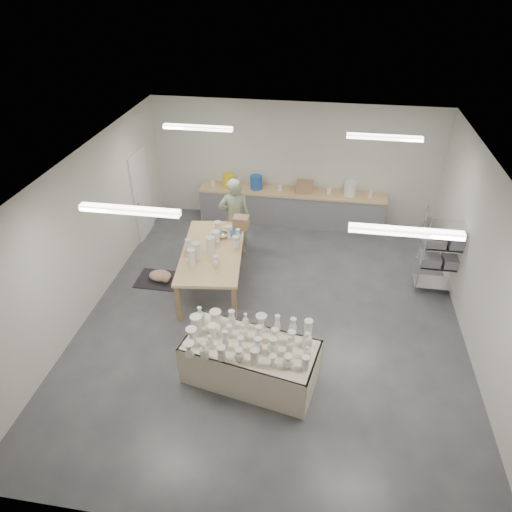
% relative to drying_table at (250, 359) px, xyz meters
% --- Properties ---
extents(room, '(8.00, 8.02, 3.00)m').
position_rel_drying_table_xyz_m(room, '(0.07, 1.63, 1.63)').
color(room, '#424449').
rests_on(room, ground).
extents(back_counter, '(4.60, 0.60, 1.24)m').
position_rel_drying_table_xyz_m(back_counter, '(0.17, 5.23, 0.06)').
color(back_counter, tan).
rests_on(back_counter, ground).
extents(wire_shelf, '(0.88, 0.48, 1.80)m').
position_rel_drying_table_xyz_m(wire_shelf, '(3.38, 2.95, 0.49)').
color(wire_shelf, silver).
rests_on(wire_shelf, ground).
extents(drying_table, '(2.25, 1.40, 1.11)m').
position_rel_drying_table_xyz_m(drying_table, '(0.00, 0.00, 0.00)').
color(drying_table, olive).
rests_on(drying_table, ground).
extents(work_table, '(1.45, 2.48, 1.24)m').
position_rel_drying_table_xyz_m(work_table, '(-1.11, 2.42, 0.46)').
color(work_table, tan).
rests_on(work_table, ground).
extents(rug, '(1.00, 0.70, 0.02)m').
position_rel_drying_table_xyz_m(rug, '(-2.33, 2.33, -0.42)').
color(rug, black).
rests_on(rug, ground).
extents(cat, '(0.51, 0.39, 0.21)m').
position_rel_drying_table_xyz_m(cat, '(-2.30, 2.31, -0.30)').
color(cat, white).
rests_on(cat, rug).
extents(potter, '(0.77, 0.61, 1.87)m').
position_rel_drying_table_xyz_m(potter, '(-0.96, 3.63, 0.51)').
color(potter, gray).
rests_on(potter, ground).
extents(red_stool, '(0.41, 0.41, 0.35)m').
position_rel_drying_table_xyz_m(red_stool, '(-0.96, 3.90, -0.11)').
color(red_stool, '#A21C17').
rests_on(red_stool, ground).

